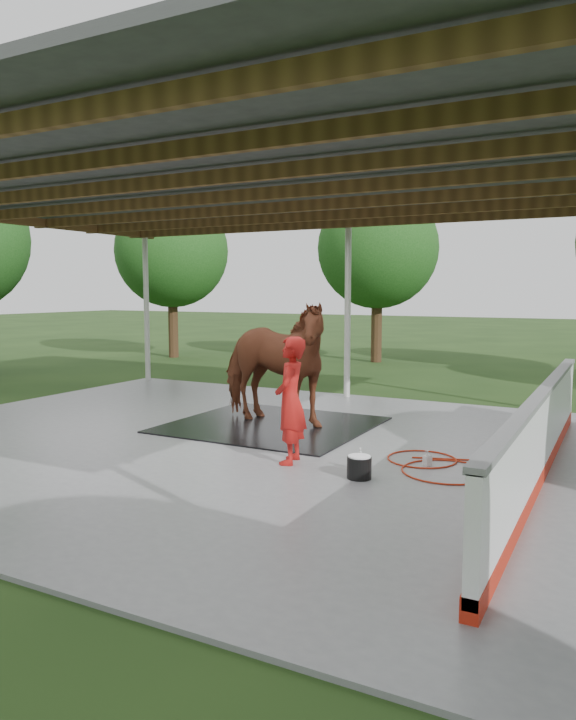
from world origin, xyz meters
The scene contains 12 objects.
ground centered at (0.00, 0.00, 0.00)m, with size 100.00×100.00×0.00m, color #1E3814.
concrete_slab centered at (0.00, 0.00, 0.03)m, with size 12.00×10.00×0.05m, color slate.
pavilion_structure centered at (0.00, 0.00, 3.97)m, with size 12.60×10.60×4.05m.
dasher_board centered at (4.60, 0.00, 0.59)m, with size 0.16×8.00×1.15m.
tree_belt centered at (0.30, 0.90, 3.79)m, with size 28.00×28.00×5.80m.
rubber_mat centered at (0.02, 1.24, 0.06)m, with size 3.36×3.15×0.03m, color black.
horse centered at (0.02, 1.24, 1.16)m, with size 1.16×2.56×2.16m, color brown.
handler centered at (1.45, -0.77, 0.92)m, with size 0.64×0.42×1.75m, color #B01512.
wash_bucket centered at (2.57, -1.01, 0.20)m, with size 0.31×0.31×0.29m.
soap_bottle_a centered at (2.47, -0.73, 0.21)m, with size 0.12×0.12×0.32m, color silver.
soap_bottle_b centered at (3.17, -0.02, 0.15)m, with size 0.09×0.10×0.21m, color #338CD8.
hose_coil centered at (3.30, -0.03, 0.06)m, with size 1.73×1.53×0.02m.
Camera 1 is at (5.49, -8.42, 2.43)m, focal length 32.00 mm.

